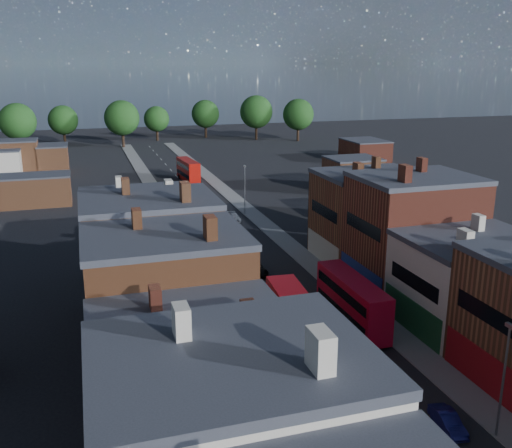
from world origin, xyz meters
TOP-DOWN VIEW (x-y plane):
  - pavement_west at (-6.50, 50.00)m, footprint 3.00×200.00m
  - pavement_east at (6.50, 50.00)m, footprint 3.00×200.00m
  - terrace_west at (-14.00, 0.00)m, footprint 12.00×80.00m
  - lamp_post_1 at (5.20, 0.00)m, footprint 0.25×0.70m
  - lamp_post_2 at (-5.20, 30.00)m, footprint 0.25×0.70m
  - lamp_post_3 at (5.20, 60.00)m, footprint 0.25×0.70m
  - bus_0 at (-3.32, 14.53)m, footprint 3.57×11.57m
  - bus_1 at (3.47, 17.85)m, footprint 2.77×10.85m
  - bus_2 at (1.50, 89.78)m, footprint 3.24×10.52m
  - car_1 at (2.62, 1.66)m, footprint 1.72×3.73m
  - car_2 at (-1.20, 33.70)m, footprint 2.36×4.93m
  - car_3 at (2.61, 57.11)m, footprint 1.55×3.77m
  - ped_3 at (6.17, 18.05)m, footprint 0.83×1.21m

SIDE VIEW (x-z plane):
  - pavement_west at x=-6.50m, z-range 0.00..0.12m
  - pavement_east at x=6.50m, z-range 0.00..0.12m
  - car_3 at x=2.61m, z-range 0.00..1.09m
  - car_1 at x=2.62m, z-range 0.00..1.19m
  - car_2 at x=-1.20m, z-range 0.00..1.36m
  - ped_3 at x=6.17m, z-range 0.12..2.01m
  - bus_2 at x=1.50m, z-range 0.18..4.65m
  - bus_1 at x=3.47m, z-range 0.19..4.87m
  - bus_0 at x=-3.32m, z-range 0.19..5.12m
  - lamp_post_1 at x=5.20m, z-range 0.64..8.77m
  - lamp_post_2 at x=-5.20m, z-range 0.64..8.77m
  - lamp_post_3 at x=5.20m, z-range 0.64..8.77m
  - terrace_west at x=-14.00m, z-range 0.00..11.92m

